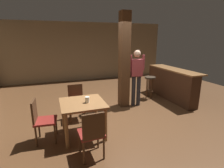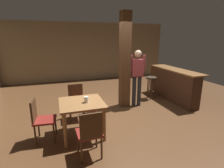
# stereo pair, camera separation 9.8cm
# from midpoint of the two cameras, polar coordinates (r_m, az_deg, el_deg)

# --- Properties ---
(ground_plane) EXTENTS (10.80, 10.80, 0.00)m
(ground_plane) POSITION_cam_midpoint_polar(r_m,az_deg,el_deg) (4.97, 2.16, -9.73)
(ground_plane) COLOR #4C301C
(wall_back) EXTENTS (8.00, 0.10, 2.80)m
(wall_back) POSITION_cam_midpoint_polar(r_m,az_deg,el_deg) (8.88, -8.63, 10.37)
(wall_back) COLOR #756047
(wall_back) RESTS_ON ground_plane
(pillar) EXTENTS (0.28, 0.28, 2.80)m
(pillar) POSITION_cam_midpoint_polar(r_m,az_deg,el_deg) (5.22, 3.48, 7.49)
(pillar) COLOR #4C301C
(pillar) RESTS_ON ground_plane
(dining_table) EXTENTS (0.91, 0.91, 0.76)m
(dining_table) POSITION_cam_midpoint_polar(r_m,az_deg,el_deg) (3.79, -10.28, -7.76)
(dining_table) COLOR brown
(dining_table) RESTS_ON ground_plane
(chair_west) EXTENTS (0.46, 0.46, 0.89)m
(chair_west) POSITION_cam_midpoint_polar(r_m,az_deg,el_deg) (3.84, -22.75, -10.37)
(chair_west) COLOR maroon
(chair_west) RESTS_ON ground_plane
(chair_south) EXTENTS (0.44, 0.44, 0.89)m
(chair_south) POSITION_cam_midpoint_polar(r_m,az_deg,el_deg) (3.11, -7.45, -15.39)
(chair_south) COLOR maroon
(chair_south) RESTS_ON ground_plane
(chair_north) EXTENTS (0.43, 0.43, 0.89)m
(chair_north) POSITION_cam_midpoint_polar(r_m,az_deg,el_deg) (4.64, -12.21, -5.13)
(chair_north) COLOR maroon
(chair_north) RESTS_ON ground_plane
(napkin_cup) EXTENTS (0.09, 0.09, 0.13)m
(napkin_cup) POSITION_cam_midpoint_polar(r_m,az_deg,el_deg) (3.69, -8.85, -5.08)
(napkin_cup) COLOR silver
(napkin_cup) RESTS_ON dining_table
(standing_person) EXTENTS (0.47, 0.27, 1.72)m
(standing_person) POSITION_cam_midpoint_polar(r_m,az_deg,el_deg) (5.33, 7.51, 3.21)
(standing_person) COLOR maroon
(standing_person) RESTS_ON ground_plane
(bar_counter) EXTENTS (0.56, 2.23, 1.04)m
(bar_counter) POSITION_cam_midpoint_polar(r_m,az_deg,el_deg) (6.34, 18.21, 0.08)
(bar_counter) COLOR brown
(bar_counter) RESTS_ON ground_plane
(bar_stool_near) EXTENTS (0.37, 0.37, 0.76)m
(bar_stool_near) POSITION_cam_midpoint_polar(r_m,az_deg,el_deg) (6.21, 11.83, 0.65)
(bar_stool_near) COLOR #2D2319
(bar_stool_near) RESTS_ON ground_plane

